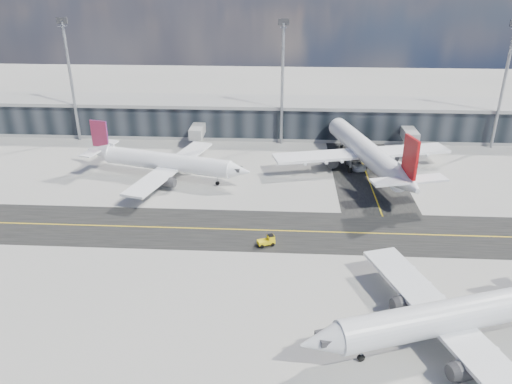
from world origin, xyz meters
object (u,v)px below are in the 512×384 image
service_van (356,165)px  airliner_af (165,162)px  airliner_near (461,315)px  airliner_redtail (366,151)px  baggage_tug (268,240)px

service_van → airliner_af: bearing=176.6°
airliner_near → airliner_af: bearing=25.1°
service_van → airliner_redtail: bearing=-59.9°
airliner_redtail → baggage_tug: airliner_redtail is taller
airliner_redtail → baggage_tug: 37.33m
airliner_near → baggage_tug: airliner_near is taller
airliner_near → baggage_tug: bearing=29.1°
service_van → airliner_near: bearing=-99.3°
airliner_redtail → service_van: 4.16m
airliner_af → service_van: (39.36, 7.65, -2.72)m
airliner_near → service_van: airliner_near is taller
airliner_af → airliner_redtail: airliner_redtail is taller
airliner_redtail → baggage_tug: bearing=-135.4°
airliner_af → service_van: airliner_af is taller
baggage_tug → service_van: size_ratio=0.49×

